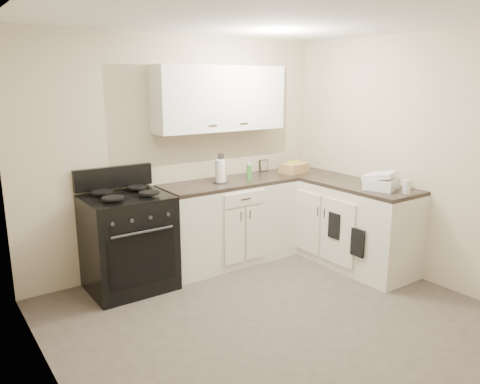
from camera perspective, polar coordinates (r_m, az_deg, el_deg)
floor at (r=4.16m, az=5.58°, el=-15.79°), size 3.60×3.60×0.00m
ceiling at (r=3.67m, az=6.51°, el=20.77°), size 3.60×3.60×0.00m
wall_back at (r=5.19m, az=-7.17°, el=4.67°), size 3.60×0.00×3.60m
wall_right at (r=5.07m, az=21.59°, el=3.65°), size 0.00×3.60×3.60m
wall_left at (r=2.90m, az=-21.94°, el=-3.00°), size 0.00×3.60×3.60m
base_cabinets_back at (r=5.33m, az=-1.35°, el=-3.84°), size 1.55×0.60×0.90m
base_cabinets_right at (r=5.52m, az=11.80°, el=-3.49°), size 0.60×1.90×0.90m
countertop_back at (r=5.21m, az=-1.38°, el=1.11°), size 1.55×0.60×0.04m
countertop_right at (r=5.41m, az=12.04°, el=1.28°), size 0.60×1.90×0.04m
upper_cabinets at (r=5.22m, az=-2.37°, el=11.32°), size 1.55×0.30×0.70m
stove at (r=4.77m, az=-13.46°, el=-6.15°), size 0.80×0.69×0.97m
knife_block at (r=5.19m, az=-2.35°, el=2.53°), size 0.11×0.11×0.22m
paper_towel at (r=5.11m, az=-2.41°, el=2.54°), size 0.14×0.14×0.25m
soap_bottle at (r=5.23m, az=1.13°, el=2.39°), size 0.06×0.06×0.18m
picture_frame at (r=5.80m, az=2.91°, el=3.26°), size 0.12×0.04×0.14m
wicker_basket at (r=5.75m, az=6.64°, el=2.95°), size 0.37×0.28×0.11m
countertop_grill at (r=5.02m, az=16.84°, el=0.99°), size 0.39×0.38×0.11m
glass_jar at (r=4.90m, az=19.65°, el=0.58°), size 0.08×0.08×0.13m
oven_mitt_near at (r=4.94m, az=14.14°, el=-6.01°), size 0.02×0.17×0.29m
oven_mitt_far at (r=5.11m, az=11.43°, el=-4.06°), size 0.02×0.16×0.28m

